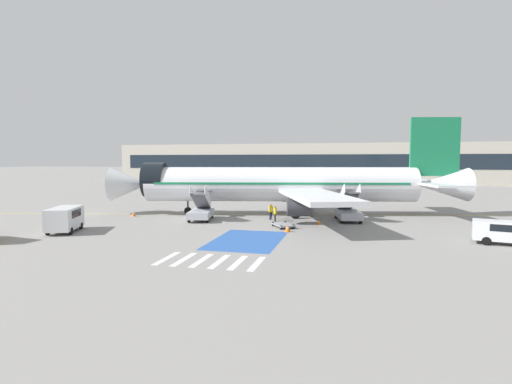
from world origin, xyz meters
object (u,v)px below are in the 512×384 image
object	(u,v)px
baggage_cart	(283,225)
service_van_2	(509,231)
boarding_stairs_aft	(348,211)
traffic_cone_2	(319,222)
boarding_stairs_forward	(201,211)
traffic_cone_0	(288,228)
traffic_cone_1	(134,214)
service_van_0	(65,217)
airliner	(286,184)
ground_crew_0	(275,213)
terminal_building	(362,164)
ground_crew_1	(271,211)
fuel_tanker	(352,189)

from	to	relation	value
baggage_cart	service_van_2	bearing A→B (deg)	136.54
boarding_stairs_aft	traffic_cone_2	bearing A→B (deg)	-142.92
boarding_stairs_forward	traffic_cone_0	distance (m)	11.12
boarding_stairs_aft	traffic_cone_1	bearing A→B (deg)	173.52
service_van_0	traffic_cone_2	bearing A→B (deg)	-176.60
airliner	baggage_cart	distance (m)	9.47
service_van_0	ground_crew_0	bearing A→B (deg)	-168.75
service_van_2	traffic_cone_1	distance (m)	36.29
traffic_cone_1	terminal_building	distance (m)	77.97
traffic_cone_0	traffic_cone_1	distance (m)	19.42
service_van_2	traffic_cone_0	xyz separation A→B (m)	(-16.98, 1.63, -0.76)
airliner	service_van_2	xyz separation A→B (m)	(18.93, -12.69, -2.48)
traffic_cone_0	service_van_0	bearing A→B (deg)	-166.36
ground_crew_1	terminal_building	bearing A→B (deg)	44.54
service_van_0	traffic_cone_0	xyz separation A→B (m)	(19.15, 4.65, -0.99)
ground_crew_0	traffic_cone_0	size ratio (longest dim) A/B	2.51
boarding_stairs_forward	traffic_cone_1	bearing A→B (deg)	161.77
ground_crew_1	fuel_tanker	bearing A→B (deg)	34.62
fuel_tanker	traffic_cone_2	bearing A→B (deg)	170.80
boarding_stairs_aft	airliner	bearing A→B (deg)	144.42
service_van_2	ground_crew_0	xyz separation A→B (m)	(-19.18, 7.34, -0.16)
airliner	baggage_cart	world-z (taller)	airliner
fuel_tanker	traffic_cone_2	distance (m)	27.59
traffic_cone_0	airliner	bearing A→B (deg)	99.97
boarding_stairs_forward	traffic_cone_2	size ratio (longest dim) A/B	10.48
fuel_tanker	traffic_cone_2	size ratio (longest dim) A/B	20.62
boarding_stairs_aft	fuel_tanker	xyz separation A→B (m)	(0.56, 24.22, 0.67)
fuel_tanker	baggage_cart	distance (m)	30.57
service_van_0	boarding_stairs_forward	bearing A→B (deg)	-154.24
ground_crew_1	traffic_cone_1	size ratio (longest dim) A/B	3.05
airliner	traffic_cone_0	size ratio (longest dim) A/B	64.38
airliner	traffic_cone_1	size ratio (longest dim) A/B	74.77
boarding_stairs_forward	service_van_2	distance (m)	27.75
boarding_stairs_forward	service_van_0	xyz separation A→B (m)	(-9.14, -9.44, 0.34)
fuel_tanker	traffic_cone_0	size ratio (longest dim) A/B	16.93
boarding_stairs_forward	service_van_2	size ratio (longest dim) A/B	1.08
service_van_0	ground_crew_0	xyz separation A→B (m)	(16.96, 10.35, -0.39)
boarding_stairs_forward	fuel_tanker	distance (m)	31.52
boarding_stairs_forward	boarding_stairs_aft	size ratio (longest dim) A/B	1.00
service_van_0	ground_crew_1	size ratio (longest dim) A/B	2.88
service_van_2	airliner	bearing A→B (deg)	-110.89
ground_crew_0	service_van_0	bearing A→B (deg)	127.80
airliner	ground_crew_0	size ratio (longest dim) A/B	25.61
service_van_0	traffic_cone_0	world-z (taller)	service_van_0
service_van_0	traffic_cone_1	bearing A→B (deg)	-113.56
service_van_0	ground_crew_1	xyz separation A→B (m)	(16.27, 11.52, -0.34)
ground_crew_1	service_van_0	bearing A→B (deg)	178.76
baggage_cart	ground_crew_1	bearing A→B (deg)	-96.60
traffic_cone_1	service_van_2	bearing A→B (deg)	-11.81
traffic_cone_0	fuel_tanker	bearing A→B (deg)	79.88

